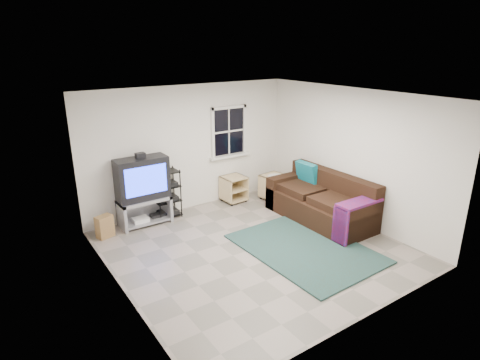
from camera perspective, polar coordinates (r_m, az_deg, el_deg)
room at (r=8.80m, az=-1.59°, el=6.46°), size 4.60×4.62×4.60m
tv_unit at (r=7.87m, az=-13.69°, el=-0.79°), size 0.98×0.49×1.44m
av_rack at (r=8.23m, az=-10.33°, el=-2.32°), size 0.50×0.36×1.00m
side_table_left at (r=8.96m, az=-1.03°, el=-1.11°), size 0.51×0.51×0.57m
side_table_right at (r=9.08m, az=4.72°, el=-0.73°), size 0.57×0.58×0.59m
sofa at (r=8.15m, az=11.51°, el=-3.16°), size 1.00×2.25×1.03m
shag_rug at (r=7.10m, az=9.23°, el=-9.56°), size 1.82×2.46×0.03m
paper_bag at (r=7.74m, az=-18.70°, el=-6.29°), size 0.34×0.27×0.42m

